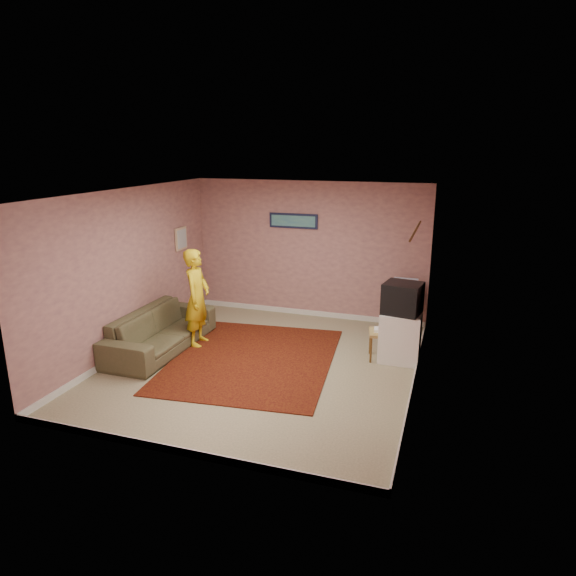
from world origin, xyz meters
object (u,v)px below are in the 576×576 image
(crt_tv, at_px, (402,298))
(sofa, at_px, (161,330))
(tv_cabinet, at_px, (400,337))
(chair_b, at_px, (382,326))
(chair_a, at_px, (405,301))
(person, at_px, (197,298))

(crt_tv, relative_size, sofa, 0.28)
(crt_tv, height_order, sofa, crt_tv)
(tv_cabinet, height_order, chair_b, chair_b)
(chair_a, relative_size, sofa, 0.23)
(chair_b, height_order, sofa, chair_b)
(person, bearing_deg, tv_cabinet, -90.11)
(crt_tv, bearing_deg, person, -163.62)
(tv_cabinet, bearing_deg, chair_b, -171.60)
(sofa, height_order, person, person)
(person, bearing_deg, chair_a, -68.84)
(sofa, bearing_deg, tv_cabinet, -78.15)
(chair_a, relative_size, person, 0.31)
(crt_tv, bearing_deg, tv_cabinet, 0.00)
(sofa, bearing_deg, chair_a, -60.22)
(crt_tv, relative_size, chair_a, 1.22)
(tv_cabinet, xyz_separation_m, crt_tv, (-0.01, 0.00, 0.62))
(chair_b, distance_m, sofa, 3.55)
(chair_b, bearing_deg, chair_a, 160.60)
(crt_tv, height_order, person, person)
(crt_tv, xyz_separation_m, person, (-3.27, -0.38, -0.19))
(tv_cabinet, distance_m, chair_a, 1.33)
(crt_tv, bearing_deg, chair_b, -161.44)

